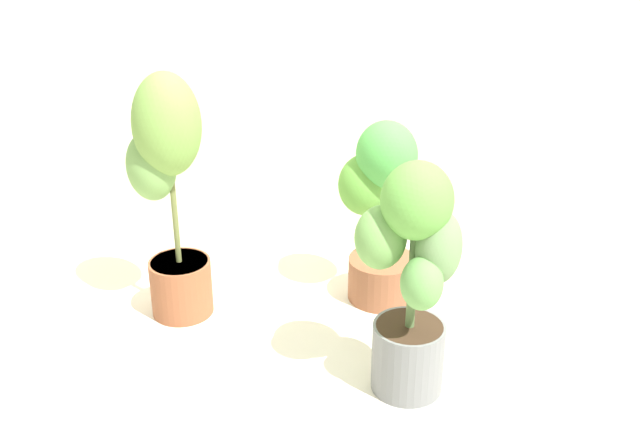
# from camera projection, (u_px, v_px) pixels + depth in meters

# --- Properties ---
(ground_plane) EXTENTS (8.00, 8.00, 0.00)m
(ground_plane) POSITION_uv_depth(u_px,v_px,m) (293.00, 376.00, 2.18)
(ground_plane) COLOR silver
(ground_plane) RESTS_ON ground
(potted_plant_back_left) EXTENTS (0.29, 0.24, 0.83)m
(potted_plant_back_left) POSITION_uv_depth(u_px,v_px,m) (168.00, 184.00, 2.31)
(potted_plant_back_left) COLOR #975334
(potted_plant_back_left) RESTS_ON ground
(potted_plant_back_right) EXTENTS (0.31, 0.28, 0.65)m
(potted_plant_back_right) POSITION_uv_depth(u_px,v_px,m) (379.00, 208.00, 2.46)
(potted_plant_back_right) COLOR brown
(potted_plant_back_right) RESTS_ON ground
(potted_plant_front_right) EXTENTS (0.34, 0.27, 0.70)m
(potted_plant_front_right) POSITION_uv_depth(u_px,v_px,m) (412.00, 275.00, 1.98)
(potted_plant_front_right) COLOR slate
(potted_plant_front_right) RESTS_ON ground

